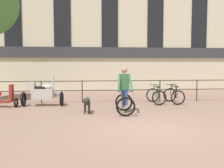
# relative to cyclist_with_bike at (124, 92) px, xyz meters

# --- Properties ---
(ground_plane) EXTENTS (60.00, 60.00, 0.00)m
(ground_plane) POSITION_rel_cyclist_with_bike_xyz_m (0.31, -2.45, -0.76)
(ground_plane) COLOR #846656
(canal_railing) EXTENTS (15.05, 0.05, 1.05)m
(canal_railing) POSITION_rel_cyclist_with_bike_xyz_m (0.31, 2.75, -0.05)
(canal_railing) COLOR #2D2B28
(canal_railing) RESTS_ON ground_plane
(building_facade) EXTENTS (18.00, 0.72, 8.70)m
(building_facade) POSITION_rel_cyclist_with_bike_xyz_m (0.31, 8.54, 3.57)
(building_facade) COLOR beige
(building_facade) RESTS_ON ground_plane
(cyclist_with_bike) EXTENTS (0.79, 1.23, 1.70)m
(cyclist_with_bike) POSITION_rel_cyclist_with_bike_xyz_m (0.00, 0.00, 0.00)
(cyclist_with_bike) COLOR black
(cyclist_with_bike) RESTS_ON ground_plane
(dog) EXTENTS (0.30, 1.01, 0.62)m
(dog) POSITION_rel_cyclist_with_bike_xyz_m (-1.40, 0.02, -0.33)
(dog) COLOR #332D28
(dog) RESTS_ON ground_plane
(parked_motorcycle) EXTENTS (1.77, 0.70, 1.35)m
(parked_motorcycle) POSITION_rel_cyclist_with_bike_xyz_m (-3.29, 1.97, -0.20)
(parked_motorcycle) COLOR black
(parked_motorcycle) RESTS_ON ground_plane
(parked_bicycle_near_lamp) EXTENTS (0.66, 1.11, 0.86)m
(parked_bicycle_near_lamp) POSITION_rel_cyclist_with_bike_xyz_m (1.81, 2.09, -0.41)
(parked_bicycle_near_lamp) COLOR black
(parked_bicycle_near_lamp) RESTS_ON ground_plane
(parked_bicycle_mid_left) EXTENTS (0.66, 1.11, 0.86)m
(parked_bicycle_mid_left) POSITION_rel_cyclist_with_bike_xyz_m (2.66, 2.09, -0.41)
(parked_bicycle_mid_left) COLOR black
(parked_bicycle_mid_left) RESTS_ON ground_plane
(parked_scooter) EXTENTS (1.32, 0.54, 0.96)m
(parked_scooter) POSITION_rel_cyclist_with_bike_xyz_m (-4.97, 1.82, -0.30)
(parked_scooter) COLOR black
(parked_scooter) RESTS_ON ground_plane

